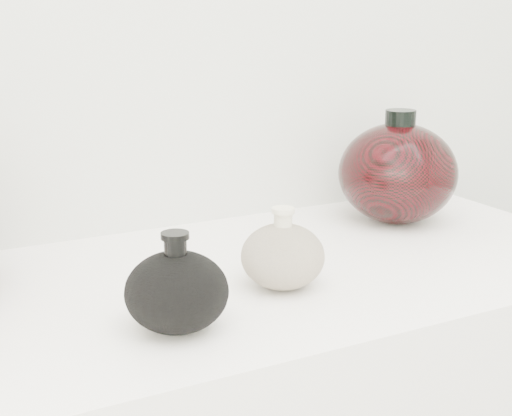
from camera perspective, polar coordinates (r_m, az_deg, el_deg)
black_gourd_vase at (r=0.79m, az=-6.36°, el=-6.61°), size 0.14×0.14×0.11m
cream_gourd_vase at (r=0.91m, az=2.15°, el=-3.82°), size 0.12×0.12×0.11m
right_round_pot at (r=1.21m, az=11.26°, el=2.79°), size 0.23×0.23×0.19m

